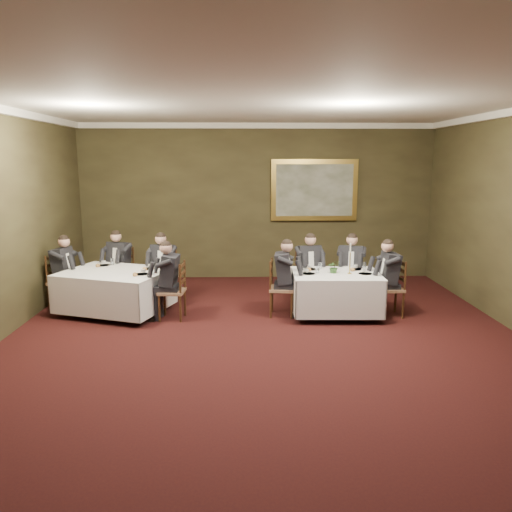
{
  "coord_description": "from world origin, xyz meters",
  "views": [
    {
      "loc": [
        -0.32,
        -6.39,
        2.69
      ],
      "look_at": [
        -0.11,
        1.62,
        1.15
      ],
      "focal_mm": 35.0,
      "sensor_mm": 36.0,
      "label": 1
    }
  ],
  "objects_px": {
    "diner_main_endright": "(390,287)",
    "chair_sec_backright": "(164,287)",
    "diner_main_backleft": "(308,277)",
    "diner_main_backright": "(351,277)",
    "diner_sec_endright": "(172,290)",
    "chair_main_backleft": "(308,288)",
    "table_second": "(115,288)",
    "diner_sec_backright": "(164,276)",
    "chair_main_backright": "(351,289)",
    "chair_main_endright": "(390,300)",
    "candlestick": "(350,262)",
    "centerpiece": "(334,266)",
    "painting": "(314,190)",
    "chair_sec_endright": "(173,303)",
    "diner_sec_endleft": "(63,280)",
    "chair_main_endleft": "(281,300)",
    "diner_sec_backleft": "(120,272)",
    "chair_sec_endleft": "(63,292)",
    "chair_sec_backleft": "(121,283)",
    "diner_main_endleft": "(282,287)",
    "table_main": "(336,291)"
  },
  "relations": [
    {
      "from": "diner_main_endright",
      "to": "chair_sec_backright",
      "type": "height_order",
      "value": "diner_main_endright"
    },
    {
      "from": "diner_main_backleft",
      "to": "diner_main_backright",
      "type": "relative_size",
      "value": 1.0
    },
    {
      "from": "chair_sec_backright",
      "to": "diner_sec_endright",
      "type": "xyz_separation_m",
      "value": [
        0.3,
        -1.08,
        0.23
      ]
    },
    {
      "from": "diner_sec_endright",
      "to": "chair_main_backleft",
      "type": "bearing_deg",
      "value": -64.65
    },
    {
      "from": "table_second",
      "to": "diner_sec_backright",
      "type": "distance_m",
      "value": 1.03
    },
    {
      "from": "diner_sec_endright",
      "to": "diner_main_endright",
      "type": "bearing_deg",
      "value": -83.52
    },
    {
      "from": "chair_main_backright",
      "to": "diner_main_backright",
      "type": "height_order",
      "value": "diner_main_backright"
    },
    {
      "from": "chair_main_endright",
      "to": "candlestick",
      "type": "height_order",
      "value": "candlestick"
    },
    {
      "from": "centerpiece",
      "to": "painting",
      "type": "xyz_separation_m",
      "value": [
        0.04,
        2.91,
        1.14
      ]
    },
    {
      "from": "chair_main_endright",
      "to": "chair_sec_endright",
      "type": "bearing_deg",
      "value": 88.84
    },
    {
      "from": "diner_sec_endleft",
      "to": "centerpiece",
      "type": "xyz_separation_m",
      "value": [
        4.91,
        -0.61,
        0.37
      ]
    },
    {
      "from": "table_second",
      "to": "diner_sec_endleft",
      "type": "distance_m",
      "value": 1.12
    },
    {
      "from": "chair_main_backleft",
      "to": "painting",
      "type": "bearing_deg",
      "value": -110.96
    },
    {
      "from": "diner_sec_backright",
      "to": "painting",
      "type": "xyz_separation_m",
      "value": [
        3.15,
        1.97,
        1.51
      ]
    },
    {
      "from": "diner_main_endright",
      "to": "centerpiece",
      "type": "relative_size",
      "value": 5.63
    },
    {
      "from": "diner_main_backleft",
      "to": "chair_main_endleft",
      "type": "relative_size",
      "value": 1.35
    },
    {
      "from": "centerpiece",
      "to": "candlestick",
      "type": "relative_size",
      "value": 0.44
    },
    {
      "from": "chair_main_endright",
      "to": "diner_sec_backright",
      "type": "height_order",
      "value": "diner_sec_backright"
    },
    {
      "from": "diner_sec_backleft",
      "to": "chair_sec_endleft",
      "type": "xyz_separation_m",
      "value": [
        -0.91,
        -0.64,
        -0.23
      ]
    },
    {
      "from": "diner_main_backleft",
      "to": "diner_main_backright",
      "type": "bearing_deg",
      "value": 167.54
    },
    {
      "from": "diner_sec_backleft",
      "to": "chair_sec_backleft",
      "type": "bearing_deg",
      "value": -90.0
    },
    {
      "from": "diner_main_backleft",
      "to": "chair_sec_endright",
      "type": "distance_m",
      "value": 2.62
    },
    {
      "from": "table_second",
      "to": "diner_main_endleft",
      "type": "xyz_separation_m",
      "value": [
        2.95,
        -0.23,
        0.06
      ]
    },
    {
      "from": "diner_main_backleft",
      "to": "chair_main_backright",
      "type": "xyz_separation_m",
      "value": [
        0.81,
        -0.01,
        -0.23
      ]
    },
    {
      "from": "diner_main_endleft",
      "to": "centerpiece",
      "type": "relative_size",
      "value": 5.63
    },
    {
      "from": "diner_main_backright",
      "to": "chair_sec_backright",
      "type": "bearing_deg",
      "value": 13.26
    },
    {
      "from": "candlestick",
      "to": "chair_sec_backright",
      "type": "bearing_deg",
      "value": 163.34
    },
    {
      "from": "diner_sec_backleft",
      "to": "candlestick",
      "type": "distance_m",
      "value": 4.49
    },
    {
      "from": "chair_sec_backright",
      "to": "painting",
      "type": "distance_m",
      "value": 4.09
    },
    {
      "from": "diner_main_endright",
      "to": "diner_sec_backright",
      "type": "xyz_separation_m",
      "value": [
        -4.09,
        0.98,
        0.0
      ]
    },
    {
      "from": "table_second",
      "to": "chair_sec_backright",
      "type": "bearing_deg",
      "value": 43.2
    },
    {
      "from": "diner_main_endleft",
      "to": "chair_main_endright",
      "type": "distance_m",
      "value": 1.92
    },
    {
      "from": "diner_main_backleft",
      "to": "diner_sec_endleft",
      "type": "relative_size",
      "value": 1.0
    },
    {
      "from": "diner_sec_backright",
      "to": "chair_sec_endright",
      "type": "bearing_deg",
      "value": 119.74
    },
    {
      "from": "chair_sec_endleft",
      "to": "diner_sec_endleft",
      "type": "xyz_separation_m",
      "value": [
        0.01,
        -0.0,
        0.23
      ]
    },
    {
      "from": "chair_main_backright",
      "to": "diner_sec_backleft",
      "type": "xyz_separation_m",
      "value": [
        -4.48,
        0.5,
        0.23
      ]
    },
    {
      "from": "table_main",
      "to": "candlestick",
      "type": "xyz_separation_m",
      "value": [
        0.22,
        -0.05,
        0.52
      ]
    },
    {
      "from": "chair_sec_endleft",
      "to": "painting",
      "type": "height_order",
      "value": "painting"
    },
    {
      "from": "diner_main_backleft",
      "to": "diner_main_endright",
      "type": "bearing_deg",
      "value": 138.0
    },
    {
      "from": "chair_main_backleft",
      "to": "centerpiece",
      "type": "xyz_separation_m",
      "value": [
        0.34,
        -0.78,
        0.6
      ]
    },
    {
      "from": "chair_main_backright",
      "to": "diner_main_endleft",
      "type": "distance_m",
      "value": 1.58
    },
    {
      "from": "chair_main_backleft",
      "to": "chair_sec_endleft",
      "type": "distance_m",
      "value": 4.58
    },
    {
      "from": "diner_main_backleft",
      "to": "painting",
      "type": "xyz_separation_m",
      "value": [
        0.38,
        2.14,
        1.51
      ]
    },
    {
      "from": "diner_sec_backleft",
      "to": "painting",
      "type": "bearing_deg",
      "value": -136.41
    },
    {
      "from": "table_second",
      "to": "diner_main_backright",
      "type": "bearing_deg",
      "value": 6.58
    },
    {
      "from": "chair_main_backleft",
      "to": "diner_main_endleft",
      "type": "xyz_separation_m",
      "value": [
        -0.56,
        -0.76,
        0.23
      ]
    },
    {
      "from": "chair_main_backleft",
      "to": "candlestick",
      "type": "relative_size",
      "value": 1.83
    },
    {
      "from": "diner_main_endleft",
      "to": "diner_sec_backright",
      "type": "distance_m",
      "value": 2.39
    },
    {
      "from": "chair_main_backright",
      "to": "painting",
      "type": "bearing_deg",
      "value": -62.1
    },
    {
      "from": "chair_main_backleft",
      "to": "diner_sec_endleft",
      "type": "relative_size",
      "value": 0.74
    }
  ]
}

